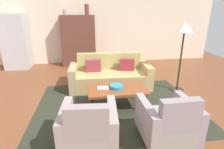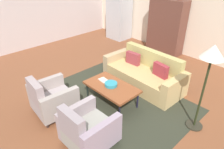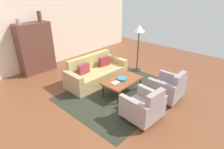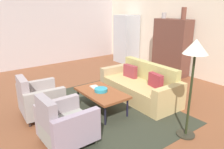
# 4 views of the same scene
# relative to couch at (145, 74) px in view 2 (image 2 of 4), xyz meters

# --- Properties ---
(ground_plane) EXTENTS (10.73, 10.73, 0.00)m
(ground_plane) POSITION_rel_couch_xyz_m (-0.07, -1.15, -0.29)
(ground_plane) COLOR brown
(wall_back) EXTENTS (8.94, 0.12, 2.80)m
(wall_back) POSITION_rel_couch_xyz_m (-0.07, 2.55, 1.11)
(wall_back) COLOR beige
(wall_back) RESTS_ON ground
(wall_left) EXTENTS (0.12, 7.39, 2.80)m
(wall_left) POSITION_rel_couch_xyz_m (-4.54, -1.15, 1.11)
(wall_left) COLOR beige
(wall_left) RESTS_ON ground
(area_rug) EXTENTS (3.40, 2.60, 0.01)m
(area_rug) POSITION_rel_couch_xyz_m (-0.00, -1.14, -0.28)
(area_rug) COLOR #2D3023
(area_rug) RESTS_ON ground
(couch) EXTENTS (2.13, 0.97, 0.86)m
(couch) POSITION_rel_couch_xyz_m (0.00, 0.00, 0.00)
(couch) COLOR tan
(couch) RESTS_ON ground
(coffee_table) EXTENTS (1.20, 0.70, 0.45)m
(coffee_table) POSITION_rel_couch_xyz_m (-0.00, -1.19, 0.12)
(coffee_table) COLOR black
(coffee_table) RESTS_ON ground
(armchair_left) EXTENTS (0.86, 0.86, 0.88)m
(armchair_left) POSITION_rel_couch_xyz_m (-0.61, -2.35, 0.06)
(armchair_left) COLOR #2C231B
(armchair_left) RESTS_ON ground
(armchair_right) EXTENTS (0.81, 0.81, 0.88)m
(armchair_right) POSITION_rel_couch_xyz_m (0.60, -2.35, 0.06)
(armchair_right) COLOR #2C231A
(armchair_right) RESTS_ON ground
(fruit_bowl) EXTENTS (0.28, 0.28, 0.07)m
(fruit_bowl) POSITION_rel_couch_xyz_m (-0.02, -1.19, 0.20)
(fruit_bowl) COLOR teal
(fruit_bowl) RESTS_ON coffee_table
(book_stack) EXTENTS (0.25, 0.19, 0.02)m
(book_stack) POSITION_rel_couch_xyz_m (-0.30, -1.16, 0.17)
(book_stack) COLOR beige
(book_stack) RESTS_ON coffee_table
(cabinet) EXTENTS (1.20, 0.51, 1.80)m
(cabinet) POSITION_rel_couch_xyz_m (-0.88, 2.20, 0.61)
(cabinet) COLOR brown
(cabinet) RESTS_ON ground
(refrigerator) EXTENTS (0.80, 0.73, 1.85)m
(refrigerator) POSITION_rel_couch_xyz_m (-3.02, 2.10, 0.64)
(refrigerator) COLOR #B7BABF
(refrigerator) RESTS_ON ground
(floor_lamp) EXTENTS (0.40, 0.40, 1.72)m
(floor_lamp) POSITION_rel_couch_xyz_m (1.68, -0.53, 1.16)
(floor_lamp) COLOR #2A281D
(floor_lamp) RESTS_ON ground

